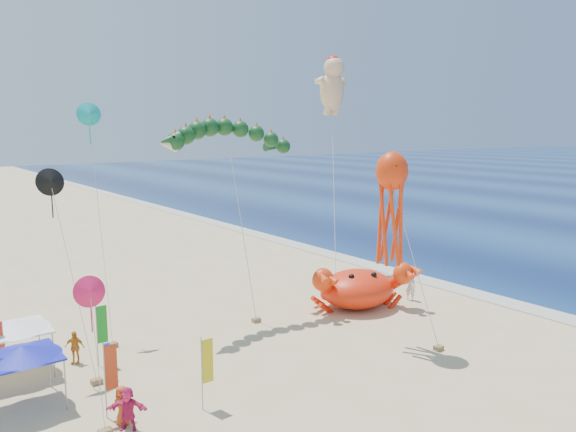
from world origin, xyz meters
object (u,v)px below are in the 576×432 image
object	(u,v)px
canopy_white	(13,326)
octopus_kite	(391,200)
dragon_kite	(228,141)
cherub_kite	(333,84)
canopy_blue	(22,352)
crab_inflatable	(358,287)

from	to	relation	value
canopy_white	octopus_kite	bearing A→B (deg)	-24.76
dragon_kite	octopus_kite	bearing A→B (deg)	-63.88
cherub_kite	canopy_blue	xyz separation A→B (m)	(-26.22, -10.42, -12.69)
crab_inflatable	canopy_blue	distance (m)	20.63
canopy_blue	dragon_kite	bearing A→B (deg)	20.52
dragon_kite	canopy_blue	xyz separation A→B (m)	(-13.03, -4.88, -8.46)
dragon_kite	cherub_kite	bearing A→B (deg)	22.78
crab_inflatable	canopy_white	distance (m)	20.36
crab_inflatable	octopus_kite	size ratio (longest dim) A/B	0.67
dragon_kite	cherub_kite	world-z (taller)	cherub_kite
cherub_kite	canopy_blue	distance (m)	30.94
dragon_kite	octopus_kite	world-z (taller)	dragon_kite
octopus_kite	canopy_white	world-z (taller)	octopus_kite
dragon_kite	cherub_kite	xyz separation A→B (m)	(13.19, 5.54, 4.23)
cherub_kite	octopus_kite	size ratio (longest dim) A/B	1.66
canopy_white	canopy_blue	bearing A→B (deg)	-96.10
crab_inflatable	octopus_kite	xyz separation A→B (m)	(-3.05, -5.47, 6.59)
octopus_kite	canopy_white	distance (m)	19.66
cherub_kite	dragon_kite	bearing A→B (deg)	-157.22
octopus_kite	dragon_kite	bearing A→B (deg)	116.12
canopy_blue	canopy_white	world-z (taller)	same
dragon_kite	canopy_blue	bearing A→B (deg)	-159.48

